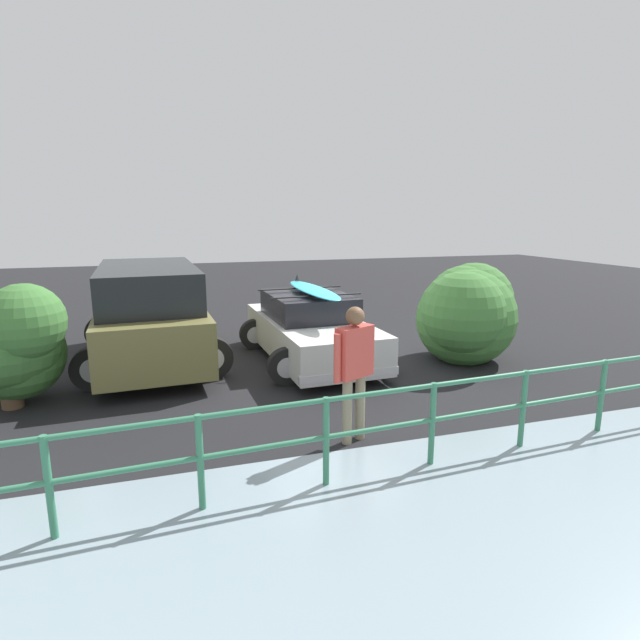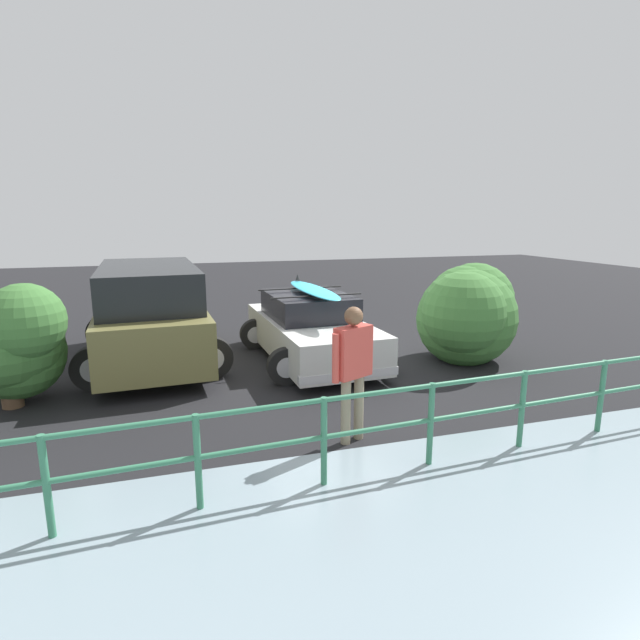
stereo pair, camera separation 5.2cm
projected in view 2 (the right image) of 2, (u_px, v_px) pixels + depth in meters
The scene contains 7 objects.
ground_plane at pixel (330, 362), 9.97m from camera, with size 44.00×44.00×0.02m, color black.
sedan_car at pixel (311, 329), 9.94m from camera, with size 2.51×4.12×1.61m.
suv_car at pixel (151, 313), 9.75m from camera, with size 2.81×4.90×1.92m.
person_bystander at pixel (353, 362), 6.25m from camera, with size 0.63×0.39×1.77m.
railing_fence at pixel (380, 419), 5.51m from camera, with size 9.29×0.59×0.99m.
bush_near_left at pixel (466, 315), 9.88m from camera, with size 2.19×2.17×2.03m.
bush_near_right at pixel (13, 342), 7.47m from camera, with size 1.69×1.76×1.92m.
Camera 2 is at (2.97, 9.11, 2.87)m, focal length 28.00 mm.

